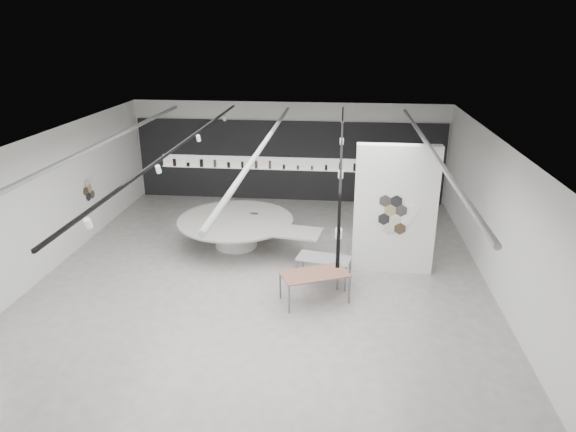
# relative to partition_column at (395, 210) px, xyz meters

# --- Properties ---
(room) EXTENTS (12.02, 14.02, 3.82)m
(room) POSITION_rel_partition_column_xyz_m (-3.59, -1.00, 0.27)
(room) COLOR #A5A19C
(room) RESTS_ON ground
(back_wall_display) EXTENTS (11.80, 0.27, 3.10)m
(back_wall_display) POSITION_rel_partition_column_xyz_m (-3.58, 5.94, -0.26)
(back_wall_display) COLOR black
(back_wall_display) RESTS_ON ground
(partition_column) EXTENTS (2.20, 0.38, 3.60)m
(partition_column) POSITION_rel_partition_column_xyz_m (0.00, 0.00, 0.00)
(partition_column) COLOR white
(partition_column) RESTS_ON ground
(display_island) EXTENTS (4.79, 4.10, 0.91)m
(display_island) POSITION_rel_partition_column_xyz_m (-4.59, 1.17, -1.21)
(display_island) COLOR white
(display_island) RESTS_ON ground
(sample_table_wood) EXTENTS (1.83, 1.41, 0.77)m
(sample_table_wood) POSITION_rel_partition_column_xyz_m (-2.04, -1.95, -1.09)
(sample_table_wood) COLOR brown
(sample_table_wood) RESTS_ON ground
(sample_table_stone) EXTENTS (1.51, 0.97, 0.72)m
(sample_table_stone) POSITION_rel_partition_column_xyz_m (-1.86, -0.93, -1.14)
(sample_table_stone) COLOR gray
(sample_table_stone) RESTS_ON ground
(kitchen_counter) EXTENTS (1.80, 0.75, 1.40)m
(kitchen_counter) POSITION_rel_partition_column_xyz_m (0.01, 5.52, -1.29)
(kitchen_counter) COLOR white
(kitchen_counter) RESTS_ON ground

